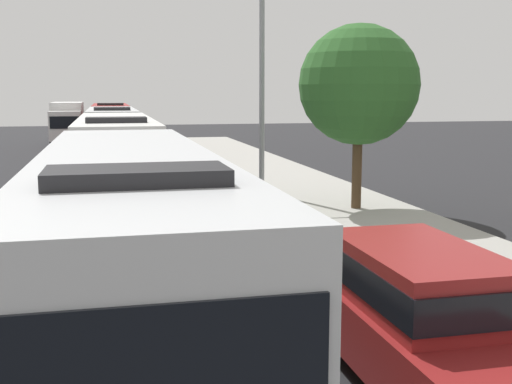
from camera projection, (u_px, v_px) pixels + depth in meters
name	position (u px, v px, depth m)	size (l,w,h in m)	color
bus_lead	(129.00, 241.00, 9.69)	(2.58, 11.53, 3.21)	silver
bus_second_in_line	(116.00, 157.00, 22.29)	(2.58, 11.74, 3.21)	silver
bus_middle	(112.00, 134.00, 34.86)	(2.58, 11.56, 3.21)	silver
bus_fourth_in_line	(111.00, 123.00, 47.00)	(2.58, 12.04, 3.21)	maroon
white_suv	(420.00, 312.00, 8.44)	(1.86, 5.08, 1.90)	maroon
box_truck_oncoming	(68.00, 121.00, 50.08)	(2.35, 7.40, 3.15)	white
streetlamp_mid	(262.00, 58.00, 23.49)	(5.02, 0.28, 8.31)	gray
roadside_tree	(359.00, 85.00, 20.39)	(3.88, 3.88, 5.96)	#4C3823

